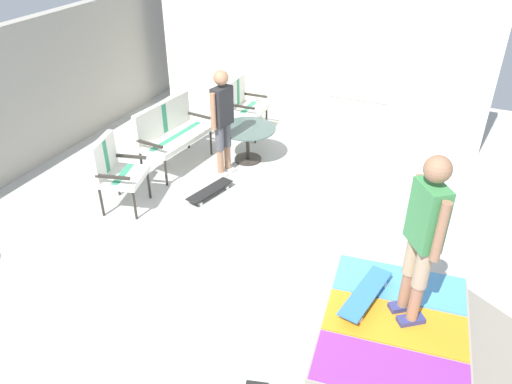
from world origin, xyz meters
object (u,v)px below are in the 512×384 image
at_px(person_skater, 424,231).
at_px(skateboard_on_ramp, 366,293).
at_px(patio_table, 248,137).
at_px(patio_chair_near_house, 243,101).
at_px(skate_ramp, 394,344).
at_px(patio_chair_by_wall, 114,167).
at_px(skateboard_by_bench, 210,191).
at_px(patio_bench, 170,129).
at_px(person_watching, 222,116).

bearing_deg(person_skater, skateboard_on_ramp, 85.35).
relative_size(patio_table, skateboard_on_ramp, 1.09).
bearing_deg(patio_table, patio_chair_near_house, 29.78).
relative_size(skate_ramp, patio_chair_by_wall, 2.11).
distance_m(skate_ramp, patio_chair_near_house, 5.34).
xyz_separation_m(person_skater, skateboard_by_bench, (1.80, 3.03, -1.39)).
bearing_deg(patio_chair_near_house, patio_chair_by_wall, 169.07).
relative_size(person_skater, skateboard_on_ramp, 1.97).
relative_size(patio_table, skateboard_by_bench, 1.09).
relative_size(person_skater, skateboard_by_bench, 1.97).
relative_size(patio_bench, skateboard_on_ramp, 1.58).
relative_size(patio_bench, person_skater, 0.80).
bearing_deg(person_skater, skateboard_by_bench, 59.26).
relative_size(patio_table, person_watching, 0.55).
relative_size(patio_chair_near_house, person_skater, 0.63).
bearing_deg(skate_ramp, skateboard_by_bench, 57.13).
xyz_separation_m(patio_chair_near_house, skateboard_on_ramp, (-3.89, -3.12, 0.01)).
bearing_deg(skateboard_on_ramp, patio_table, 41.03).
height_order(patio_chair_near_house, skateboard_by_bench, patio_chair_near_house).
bearing_deg(person_watching, skateboard_by_bench, -170.31).
distance_m(skateboard_by_bench, skateboard_on_ramp, 3.23).
xyz_separation_m(patio_chair_by_wall, skateboard_by_bench, (0.75, -1.03, -0.53)).
bearing_deg(person_watching, patio_chair_by_wall, 147.60).
height_order(patio_chair_near_house, patio_chair_by_wall, same).
height_order(patio_table, person_skater, person_skater).
xyz_separation_m(person_watching, skateboard_by_bench, (-0.68, -0.12, -0.87)).
distance_m(person_skater, skateboard_on_ramp, 0.94).
bearing_deg(skateboard_by_bench, skateboard_on_ramp, -123.83).
distance_m(person_watching, skateboard_by_bench, 1.11).
bearing_deg(person_skater, patio_bench, 59.15).
distance_m(person_watching, skateboard_on_ramp, 3.71).
bearing_deg(patio_table, patio_bench, 120.23).
height_order(skate_ramp, patio_bench, patio_bench).
bearing_deg(skate_ramp, patio_table, 43.11).
height_order(skate_ramp, patio_chair_near_house, patio_chair_near_house).
xyz_separation_m(patio_bench, skateboard_on_ramp, (-2.38, -3.65, 0.01)).
bearing_deg(patio_chair_by_wall, patio_table, -28.35).
bearing_deg(person_watching, patio_bench, 94.64).
bearing_deg(skateboard_by_bench, person_skater, -120.74).
bearing_deg(person_watching, skateboard_on_ramp, -131.66).
distance_m(patio_chair_by_wall, skateboard_by_bench, 1.38).
distance_m(skate_ramp, patio_bench, 4.76).
xyz_separation_m(patio_chair_near_house, person_skater, (-3.92, -3.51, 0.86)).
relative_size(patio_chair_by_wall, skateboard_by_bench, 1.24).
bearing_deg(patio_chair_by_wall, person_skater, -104.52).
distance_m(patio_bench, patio_chair_near_house, 1.60).
bearing_deg(skateboard_by_bench, patio_chair_by_wall, 126.16).
height_order(skate_ramp, patio_table, patio_table).
distance_m(patio_bench, patio_table, 1.23).
relative_size(skate_ramp, person_skater, 1.32).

